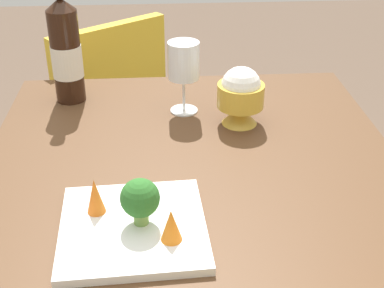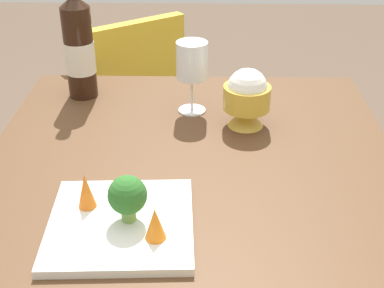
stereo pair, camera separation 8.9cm
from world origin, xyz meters
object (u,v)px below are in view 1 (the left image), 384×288
at_px(chair_near_window, 103,112).
at_px(carrot_garnish_right, 171,225).
at_px(wine_bottle, 66,51).
at_px(serving_plate, 133,228).
at_px(rice_bowl, 241,95).
at_px(broccoli_floret, 140,199).
at_px(wine_glass, 184,62).
at_px(carrot_garnish_left, 95,196).

relative_size(chair_near_window, carrot_garnish_right, 14.43).
height_order(wine_bottle, serving_plate, wine_bottle).
relative_size(rice_bowl, serving_plate, 0.54).
bearing_deg(broccoli_floret, wine_glass, 77.90).
bearing_deg(rice_bowl, chair_near_window, 125.96).
height_order(wine_bottle, wine_glass, wine_bottle).
xyz_separation_m(rice_bowl, carrot_garnish_left, (-0.31, -0.35, -0.02)).
height_order(wine_bottle, carrot_garnish_right, wine_bottle).
xyz_separation_m(chair_near_window, wine_bottle, (-0.03, -0.37, 0.35)).
bearing_deg(wine_bottle, broccoli_floret, -70.99).
distance_m(chair_near_window, carrot_garnish_right, 1.02).
distance_m(rice_bowl, carrot_garnish_left, 0.47).
distance_m(chair_near_window, rice_bowl, 0.72).
relative_size(wine_bottle, rice_bowl, 2.37).
xyz_separation_m(chair_near_window, carrot_garnish_right, (0.21, -0.96, 0.26)).
height_order(wine_bottle, carrot_garnish_left, wine_bottle).
height_order(serving_plate, carrot_garnish_left, carrot_garnish_left).
bearing_deg(wine_glass, wine_bottle, 162.90).
relative_size(carrot_garnish_left, carrot_garnish_right, 1.14).
bearing_deg(carrot_garnish_left, serving_plate, -31.61).
relative_size(wine_bottle, broccoli_floret, 3.91).
xyz_separation_m(serving_plate, carrot_garnish_left, (-0.07, 0.04, 0.04)).
bearing_deg(carrot_garnish_left, carrot_garnish_right, -33.18).
bearing_deg(carrot_garnish_right, chair_near_window, 102.06).
bearing_deg(chair_near_window, broccoli_floret, -116.63).
bearing_deg(carrot_garnish_left, wine_glass, 67.21).
distance_m(wine_glass, carrot_garnish_left, 0.47).
xyz_separation_m(wine_bottle, broccoli_floret, (0.19, -0.55, -0.07)).
distance_m(chair_near_window, serving_plate, 0.96).
relative_size(wine_glass, broccoli_floret, 2.09).
height_order(rice_bowl, serving_plate, rice_bowl).
xyz_separation_m(carrot_garnish_left, carrot_garnish_right, (0.13, -0.08, -0.00)).
bearing_deg(broccoli_floret, carrot_garnish_left, 155.15).
bearing_deg(carrot_garnish_right, wine_glass, 84.55).
height_order(chair_near_window, carrot_garnish_left, chair_near_window).
distance_m(wine_glass, carrot_garnish_right, 0.52).
height_order(wine_glass, carrot_garnish_right, wine_glass).
bearing_deg(carrot_garnish_right, broccoli_floret, 136.32).
bearing_deg(wine_glass, carrot_garnish_left, -112.79).
height_order(chair_near_window, serving_plate, chair_near_window).
relative_size(wine_glass, carrot_garnish_right, 3.04).
distance_m(serving_plate, carrot_garnish_left, 0.09).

